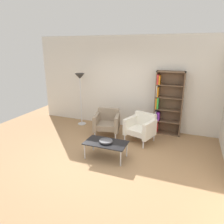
# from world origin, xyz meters

# --- Properties ---
(ground_plane) EXTENTS (8.32, 8.32, 0.00)m
(ground_plane) POSITION_xyz_m (0.00, 0.00, 0.00)
(ground_plane) COLOR #9E7751
(plaster_back_panel) EXTENTS (6.40, 0.12, 2.90)m
(plaster_back_panel) POSITION_xyz_m (0.00, 2.46, 1.45)
(plaster_back_panel) COLOR silver
(plaster_back_panel) RESTS_ON ground_plane
(bookshelf_tall) EXTENTS (0.80, 0.30, 1.90)m
(bookshelf_tall) POSITION_xyz_m (1.25, 2.25, 0.94)
(bookshelf_tall) COLOR brown
(bookshelf_tall) RESTS_ON ground_plane
(coffee_table_low) EXTENTS (1.00, 0.56, 0.40)m
(coffee_table_low) POSITION_xyz_m (0.16, 0.19, 0.37)
(coffee_table_low) COLOR black
(coffee_table_low) RESTS_ON ground_plane
(decorative_bowl) EXTENTS (0.32, 0.32, 0.05)m
(decorative_bowl) POSITION_xyz_m (0.16, 0.19, 0.43)
(decorative_bowl) COLOR #4C4C51
(decorative_bowl) RESTS_ON coffee_table_low
(armchair_by_bookshelf) EXTENTS (0.88, 0.84, 0.78)m
(armchair_by_bookshelf) POSITION_xyz_m (0.71, 1.41, 0.41)
(armchair_by_bookshelf) COLOR white
(armchair_by_bookshelf) RESTS_ON ground_plane
(armchair_near_window) EXTENTS (0.83, 0.79, 0.78)m
(armchair_near_window) POSITION_xyz_m (-0.32, 1.45, 0.41)
(armchair_near_window) COLOR gray
(armchair_near_window) RESTS_ON ground_plane
(floor_lamp_torchiere) EXTENTS (0.32, 0.32, 1.74)m
(floor_lamp_torchiere) POSITION_xyz_m (-1.50, 1.99, 1.45)
(floor_lamp_torchiere) COLOR silver
(floor_lamp_torchiere) RESTS_ON ground_plane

